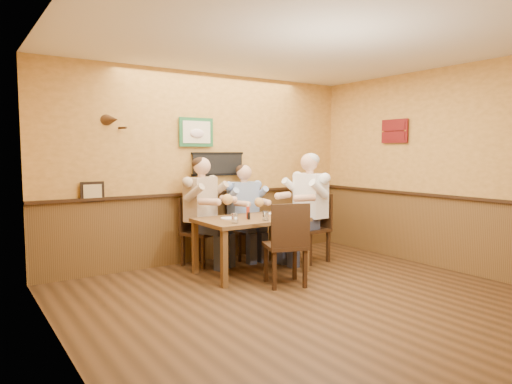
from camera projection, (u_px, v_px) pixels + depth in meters
room at (319, 147)px, 4.97m from camera, size 5.02×5.03×2.81m
dining_table at (251, 225)px, 6.12m from camera, size 1.40×0.90×0.75m
chair_back_left at (201, 231)px, 6.57m from camera, size 0.60×0.60×0.98m
chair_back_right at (243, 229)px, 7.00m from camera, size 0.42×0.42×0.91m
chair_right_end at (310, 228)px, 6.78m from camera, size 0.50×0.50×1.01m
chair_near_side at (285, 244)px, 5.58m from camera, size 0.61×0.61×1.03m
diner_tan_shirt at (201, 217)px, 6.55m from camera, size 0.85×0.85×1.40m
diner_blue_polo at (243, 216)px, 6.99m from camera, size 0.61×0.61×1.29m
diner_white_elder at (310, 213)px, 6.77m from camera, size 0.71×0.71×1.45m
water_glass_left at (235, 218)px, 5.66m from camera, size 0.09×0.09×0.12m
water_glass_mid at (266, 216)px, 5.87m from camera, size 0.08×0.08×0.12m
cola_tumbler at (277, 213)px, 6.17m from camera, size 0.09×0.09×0.11m
hot_sauce_bottle at (248, 212)px, 6.06m from camera, size 0.06×0.06×0.18m
salt_shaker at (248, 215)px, 6.09m from camera, size 0.04×0.04×0.09m
pepper_shaker at (249, 216)px, 5.98m from camera, size 0.04×0.04×0.09m
plate_far_left at (229, 218)px, 6.03m from camera, size 0.26×0.26×0.01m
plate_far_right at (276, 214)px, 6.47m from camera, size 0.28×0.28×0.02m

